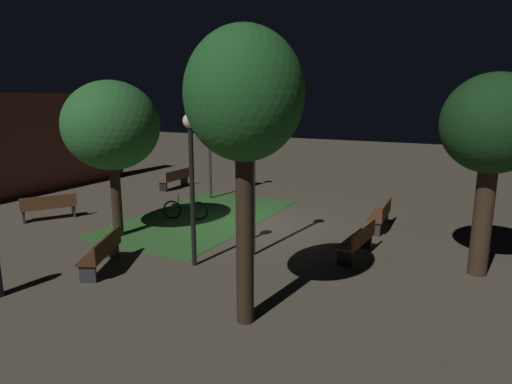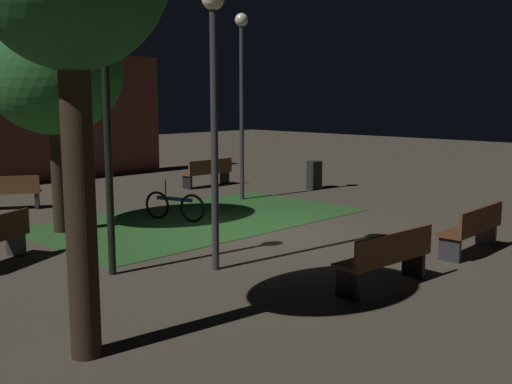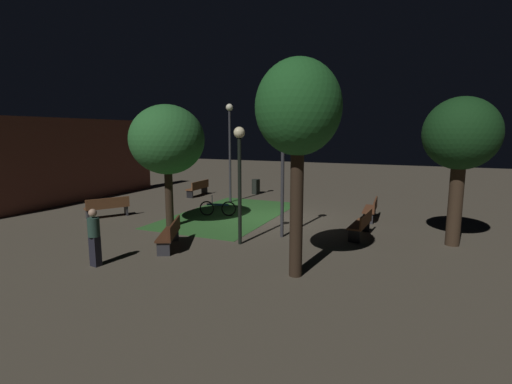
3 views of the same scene
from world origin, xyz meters
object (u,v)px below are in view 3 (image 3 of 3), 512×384
(tree_back_left, at_px, (461,137))
(lamp_post_path_center, at_px, (283,149))
(lamp_post_near_wall, at_px, (230,137))
(pedestrian, at_px, (94,236))
(bench_lawn_edge, at_px, (362,224))
(bench_back_row, at_px, (372,209))
(bench_by_lamp, at_px, (198,188))
(bench_front_right, at_px, (107,207))
(lamp_post_plaza_east, at_px, (240,164))
(tree_right_canopy, at_px, (298,111))
(trash_bin, at_px, (256,187))
(bicycle, at_px, (218,208))
(tree_near_wall, at_px, (167,140))
(bench_front_left, at_px, (171,233))

(tree_back_left, xyz_separation_m, lamp_post_path_center, (-1.30, 5.45, -0.44))
(lamp_post_near_wall, xyz_separation_m, pedestrian, (-10.04, -1.00, -2.55))
(bench_lawn_edge, bearing_deg, bench_back_row, -0.00)
(bench_back_row, bearing_deg, bench_by_lamp, 77.28)
(bench_back_row, xyz_separation_m, lamp_post_path_center, (-3.99, 2.58, 2.60))
(bench_front_right, bearing_deg, lamp_post_near_wall, -30.62)
(bench_back_row, height_order, lamp_post_plaza_east, lamp_post_plaza_east)
(bench_back_row, xyz_separation_m, pedestrian, (-8.80, 6.33, 0.37))
(tree_right_canopy, height_order, lamp_post_path_center, tree_right_canopy)
(trash_bin, relative_size, bicycle, 0.55)
(tree_right_canopy, distance_m, lamp_post_path_center, 3.80)
(lamp_post_path_center, bearing_deg, tree_back_left, -76.58)
(bench_lawn_edge, bearing_deg, bench_front_right, 96.83)
(tree_back_left, relative_size, lamp_post_path_center, 1.05)
(lamp_post_near_wall, xyz_separation_m, bicycle, (-3.17, -1.01, -3.06))
(tree_back_left, bearing_deg, bench_by_lamp, 68.91)
(bench_lawn_edge, height_order, tree_near_wall, tree_near_wall)
(lamp_post_path_center, relative_size, lamp_post_plaza_east, 1.18)
(bench_front_left, bearing_deg, tree_right_canopy, -98.74)
(tree_right_canopy, xyz_separation_m, lamp_post_path_center, (3.30, 1.54, -1.08))
(bench_front_right, distance_m, tree_right_canopy, 10.64)
(lamp_post_path_center, relative_size, trash_bin, 5.24)
(lamp_post_path_center, bearing_deg, bench_front_left, 132.87)
(bench_back_row, relative_size, lamp_post_path_center, 0.40)
(bench_front_left, xyz_separation_m, tree_right_canopy, (-0.67, -4.37, 3.69))
(pedestrian, bearing_deg, lamp_post_near_wall, 5.68)
(lamp_post_path_center, relative_size, pedestrian, 2.82)
(bench_back_row, height_order, tree_right_canopy, tree_right_canopy)
(bench_back_row, height_order, bench_front_right, same)
(bench_front_right, relative_size, pedestrian, 1.11)
(bench_lawn_edge, distance_m, bench_by_lamp, 11.16)
(bench_lawn_edge, xyz_separation_m, bench_by_lamp, (5.12, 9.92, 0.00))
(bench_front_right, relative_size, bench_by_lamp, 0.99)
(pedestrian, bearing_deg, tree_back_left, -56.41)
(bench_front_right, xyz_separation_m, bicycle, (2.20, -4.19, -0.14))
(lamp_post_path_center, bearing_deg, lamp_post_near_wall, 42.19)
(bench_lawn_edge, xyz_separation_m, bench_front_right, (-1.26, 10.51, 0.00))
(bicycle, bearing_deg, bench_lawn_edge, -98.49)
(lamp_post_plaza_east, bearing_deg, bicycle, 38.82)
(tree_right_canopy, bearing_deg, bench_by_lamp, 42.98)
(lamp_post_path_center, bearing_deg, trash_bin, 29.08)
(bench_front_left, height_order, tree_back_left, tree_back_left)
(bench_back_row, bearing_deg, lamp_post_near_wall, 80.39)
(tree_right_canopy, bearing_deg, trash_bin, 27.97)
(trash_bin, bearing_deg, bench_back_row, -120.66)
(bench_front_right, bearing_deg, tree_near_wall, -94.21)
(tree_right_canopy, distance_m, lamp_post_near_wall, 10.62)
(tree_near_wall, relative_size, pedestrian, 2.91)
(lamp_post_plaza_east, bearing_deg, bench_by_lamp, 39.93)
(bench_by_lamp, bearing_deg, bench_lawn_edge, -117.28)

